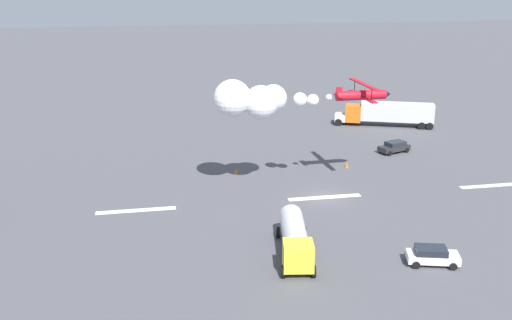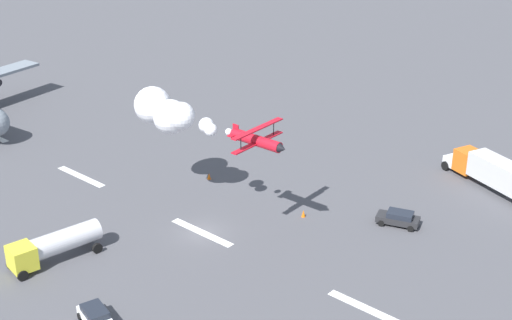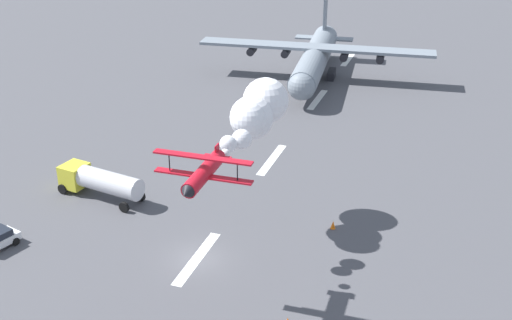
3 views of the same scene
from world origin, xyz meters
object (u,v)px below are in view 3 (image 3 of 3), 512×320
at_px(stunt_biplane_red, 254,115).
at_px(traffic_cone_far, 333,225).
at_px(fuel_tanker_truck, 100,181).
at_px(cargo_transport_plane, 314,59).

xyz_separation_m(stunt_biplane_red, traffic_cone_far, (1.57, -6.76, -10.01)).
xyz_separation_m(stunt_biplane_red, fuel_tanker_truck, (0.00, 15.39, -8.64)).
distance_m(stunt_biplane_red, fuel_tanker_truck, 17.66).
relative_size(cargo_transport_plane, traffic_cone_far, 44.65).
height_order(cargo_transport_plane, stunt_biplane_red, stunt_biplane_red).
distance_m(cargo_transport_plane, stunt_biplane_red, 41.45).
bearing_deg(traffic_cone_far, cargo_transport_plane, 16.90).
distance_m(stunt_biplane_red, traffic_cone_far, 12.18).
relative_size(fuel_tanker_truck, traffic_cone_far, 12.04).
bearing_deg(fuel_tanker_truck, cargo_transport_plane, -14.30).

